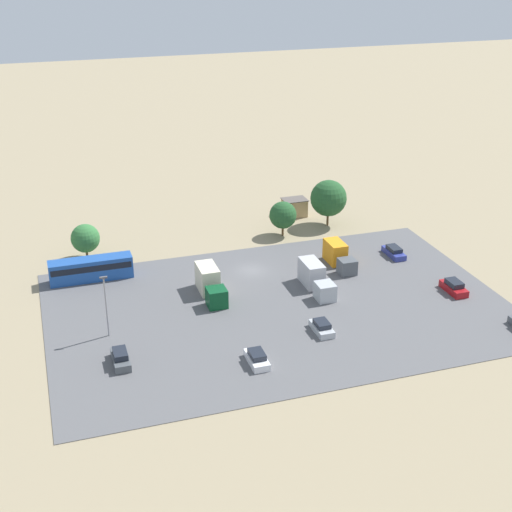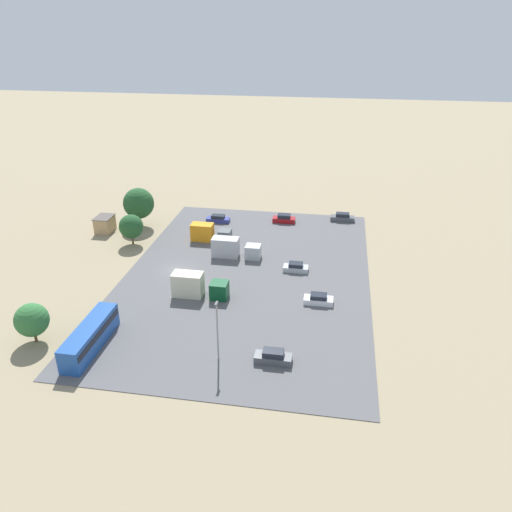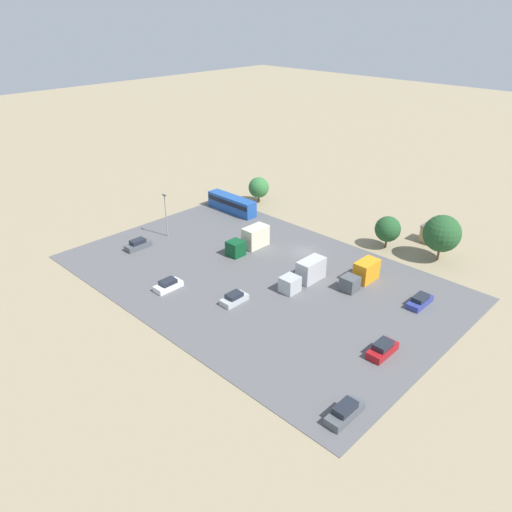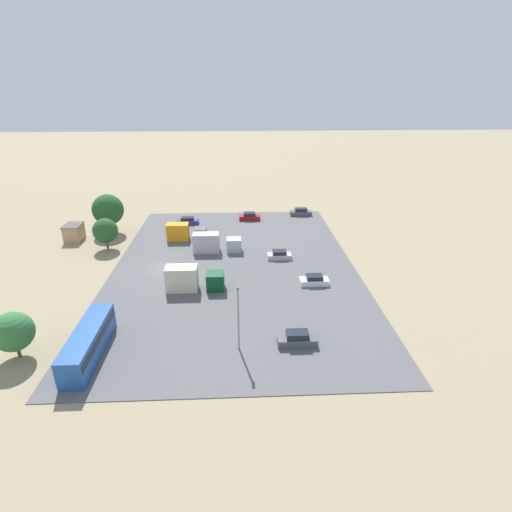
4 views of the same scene
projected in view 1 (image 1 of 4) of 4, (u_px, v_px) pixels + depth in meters
name	position (u px, v px, depth m)	size (l,w,h in m)	color
ground_plane	(252.00, 271.00, 102.44)	(400.00, 400.00, 0.00)	gray
parking_lot_surface	(278.00, 307.00, 92.34)	(58.75, 38.61, 0.08)	#565659
shed_building	(294.00, 207.00, 121.84)	(4.12, 3.09, 3.04)	tan
bus	(91.00, 268.00, 99.05)	(11.43, 2.60, 3.14)	#1E4C9E
parked_car_0	(257.00, 358.00, 79.99)	(1.91, 4.20, 1.46)	silver
parked_car_1	(121.00, 358.00, 79.89)	(1.80, 4.47, 1.65)	#4C5156
parked_car_2	(454.00, 287.00, 95.96)	(1.93, 4.46, 1.66)	maroon
parked_car_3	(394.00, 252.00, 106.82)	(1.85, 4.62, 1.46)	navy
parked_car_5	(322.00, 327.00, 86.33)	(1.89, 4.03, 1.43)	#ADB2B7
parked_truck_0	(210.00, 284.00, 94.85)	(2.50, 8.24, 3.59)	#0C4723
parked_truck_1	(338.00, 256.00, 103.46)	(2.34, 7.39, 3.16)	#4C5156
parked_truck_2	(315.00, 278.00, 96.61)	(2.38, 8.39, 3.35)	#ADB2B7
tree_near_shed	(85.00, 238.00, 105.11)	(4.26, 4.26, 5.36)	brown
tree_apron_mid	(329.00, 198.00, 116.58)	(5.99, 5.99, 7.75)	brown
tree_apron_far	(283.00, 215.00, 113.13)	(4.36, 4.36, 5.65)	brown
light_pole_lot_centre	(106.00, 304.00, 83.96)	(0.90, 0.28, 7.88)	gray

